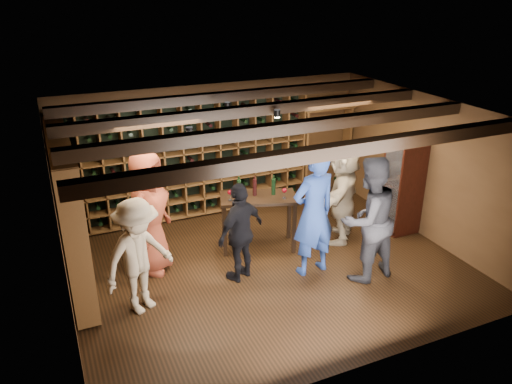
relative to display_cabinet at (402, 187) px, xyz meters
name	(u,v)px	position (x,y,z in m)	size (l,w,h in m)	color
ground	(269,266)	(-2.71, -0.20, -0.86)	(6.00, 6.00, 0.00)	black
room_shell	(269,119)	(-2.71, -0.15, 1.56)	(6.00, 6.00, 6.00)	#4C311A
wine_rack_back	(191,159)	(-3.24, 2.13, 0.29)	(4.65, 0.30, 2.20)	brown
wine_rack_left	(69,212)	(-5.54, 0.62, 0.29)	(0.30, 2.65, 2.20)	brown
crate_shelf	(328,122)	(-0.31, 2.12, 0.71)	(1.20, 0.32, 2.07)	brown
display_cabinet	(402,187)	(0.00, 0.00, 0.00)	(0.55, 0.50, 1.75)	black
man_blue_shirt	(314,213)	(-2.16, -0.59, 0.16)	(0.74, 0.48, 2.02)	navy
man_grey_suit	(368,219)	(-1.50, -1.05, 0.12)	(0.95, 0.74, 1.96)	black
guest_red_floral	(149,213)	(-4.43, 0.48, 0.12)	(0.96, 0.62, 1.96)	maroon
guest_woman_black	(241,232)	(-3.24, -0.31, -0.07)	(0.92, 0.38, 1.56)	black
guest_khaki	(138,256)	(-4.80, -0.50, -0.02)	(1.07, 0.62, 1.66)	gray
guest_beige	(343,192)	(-1.15, 0.16, 0.03)	(1.64, 0.52, 1.77)	tan
tasting_table	(258,203)	(-2.61, 0.47, -0.03)	(1.39, 0.99, 1.23)	black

